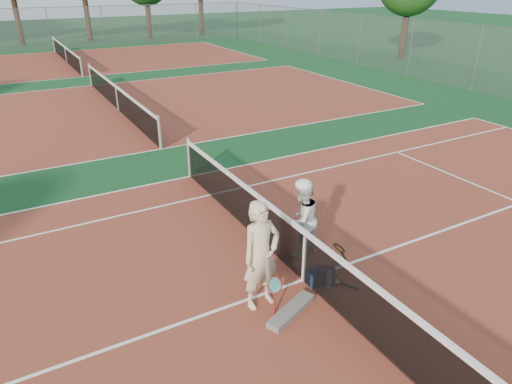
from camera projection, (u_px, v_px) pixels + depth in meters
ground at (303, 280)px, 8.28m from camera, size 130.00×130.00×0.00m
court_main at (303, 280)px, 8.28m from camera, size 23.77×10.97×0.01m
court_far_a at (119, 110)px, 18.95m from camera, size 23.77×10.97×0.01m
court_far_b at (67, 62)px, 29.62m from camera, size 23.77×10.97×0.01m
net_main at (304, 256)px, 8.06m from camera, size 0.10×10.98×1.02m
net_far_a at (117, 98)px, 18.73m from camera, size 0.10×10.98×1.02m
net_far_b at (66, 54)px, 29.40m from camera, size 0.10×10.98×1.02m
fence_back at (49, 29)px, 34.51m from camera, size 32.00×0.06×3.00m
player_a at (261, 256)px, 7.30m from camera, size 0.73×0.52×1.89m
player_b at (302, 220)px, 8.75m from camera, size 0.87×0.75×1.55m
racket_red at (275, 293)px, 7.51m from camera, size 0.39×0.40×0.55m
racket_black_held at (339, 254)px, 8.58m from camera, size 0.42×0.35×0.51m
racket_spare at (334, 281)px, 8.22m from camera, size 0.53×0.66×0.05m
sports_bag_navy at (317, 277)px, 8.14m from camera, size 0.35×0.24×0.27m
sports_bag_purple at (325, 276)px, 8.16m from camera, size 0.42×0.39×0.28m
net_cover_canvas at (291, 311)px, 7.43m from camera, size 1.06×0.63×0.11m
water_bottle at (329, 280)px, 8.03m from camera, size 0.09×0.09×0.30m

